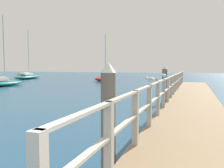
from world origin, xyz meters
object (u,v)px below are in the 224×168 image
(dock_piling_far, at_px, (165,84))
(boat_1, at_px, (28,76))
(dock_piling_near, at_px, (108,117))
(boat_0, at_px, (3,83))
(seagull_foreground, at_px, (151,79))
(seagull_background, at_px, (164,76))
(boat_5, at_px, (106,78))

(dock_piling_far, distance_m, boat_1, 30.75)
(dock_piling_near, relative_size, boat_0, 0.28)
(dock_piling_near, xyz_separation_m, seagull_foreground, (0.37, 2.38, 0.58))
(boat_1, bearing_deg, seagull_foreground, -56.91)
(dock_piling_near, distance_m, seagull_background, 5.41)
(seagull_foreground, height_order, boat_1, boat_1)
(seagull_foreground, distance_m, seagull_background, 2.99)
(seagull_foreground, height_order, seagull_background, same)
(dock_piling_far, distance_m, seagull_background, 3.44)
(dock_piling_near, height_order, boat_0, boat_0)
(seagull_background, height_order, boat_5, boat_5)
(boat_5, bearing_deg, boat_0, 64.62)
(seagull_foreground, relative_size, seagull_background, 0.92)
(seagull_foreground, distance_m, boat_5, 26.49)
(seagull_background, relative_size, boat_5, 0.07)
(seagull_background, relative_size, boat_0, 0.06)
(dock_piling_near, height_order, dock_piling_far, same)
(dock_piling_far, relative_size, boat_0, 0.28)
(dock_piling_far, xyz_separation_m, boat_0, (-16.95, 5.67, -0.67))
(seagull_background, distance_m, boat_0, 19.59)
(dock_piling_near, relative_size, dock_piling_far, 1.00)
(seagull_background, height_order, boat_1, boat_1)
(boat_5, bearing_deg, seagull_background, 119.97)
(seagull_background, bearing_deg, dock_piling_far, 72.13)
(seagull_foreground, relative_size, boat_0, 0.06)
(dock_piling_near, bearing_deg, seagull_background, 85.99)
(boat_0, distance_m, boat_1, 14.94)
(boat_1, xyz_separation_m, boat_5, (14.27, -0.68, 0.02))
(boat_0, relative_size, boat_5, 1.10)
(dock_piling_far, bearing_deg, boat_1, 142.84)
(dock_piling_near, bearing_deg, boat_5, 111.02)
(seagull_background, relative_size, boat_1, 0.06)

